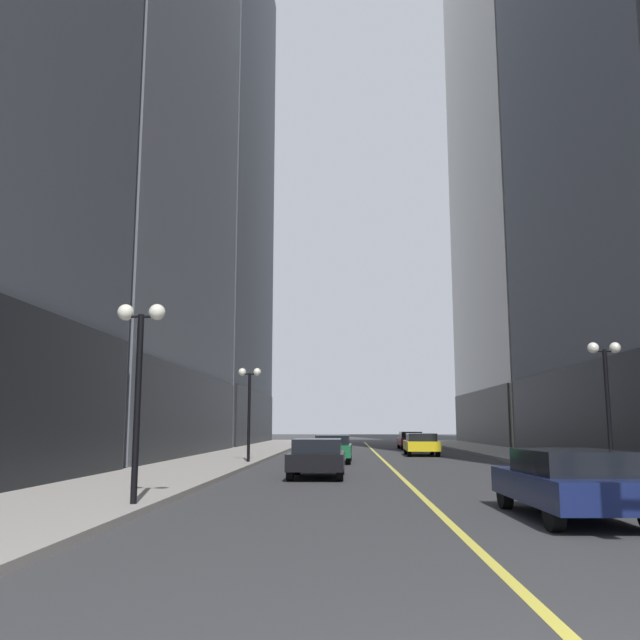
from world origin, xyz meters
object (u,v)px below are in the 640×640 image
(car_navy, at_px, (569,481))
(car_green, at_px, (333,448))
(car_yellow, at_px, (421,443))
(car_black, at_px, (317,456))
(street_lamp_right_mid, at_px, (606,379))
(car_maroon, at_px, (410,440))
(street_lamp_left_far, at_px, (249,393))
(street_lamp_left_near, at_px, (139,357))

(car_navy, xyz_separation_m, car_green, (-4.97, 19.53, -0.00))
(car_yellow, bearing_deg, car_navy, -90.34)
(car_yellow, bearing_deg, car_black, -107.58)
(car_navy, distance_m, street_lamp_right_mid, 9.53)
(car_navy, relative_size, car_maroon, 1.03)
(street_lamp_right_mid, bearing_deg, car_yellow, 101.29)
(street_lamp_left_far, relative_size, street_lamp_right_mid, 1.00)
(car_maroon, xyz_separation_m, street_lamp_left_far, (-9.31, -20.62, 2.54))
(car_navy, bearing_deg, car_yellow, 89.66)
(car_green, relative_size, street_lamp_left_near, 0.97)
(car_black, height_order, street_lamp_left_near, street_lamp_left_near)
(car_black, distance_m, street_lamp_left_far, 8.51)
(car_yellow, height_order, street_lamp_left_far, street_lamp_left_far)
(car_yellow, height_order, street_lamp_right_mid, street_lamp_right_mid)
(car_maroon, height_order, street_lamp_left_near, street_lamp_left_near)
(car_navy, height_order, car_black, same)
(street_lamp_left_near, distance_m, street_lamp_right_mid, 14.76)
(car_green, bearing_deg, street_lamp_right_mid, -51.45)
(car_green, xyz_separation_m, street_lamp_left_far, (-3.83, -1.99, 2.54))
(street_lamp_left_near, xyz_separation_m, street_lamp_right_mid, (12.80, 7.35, 0.00))
(car_green, bearing_deg, car_black, -92.13)
(car_yellow, relative_size, street_lamp_left_far, 1.08)
(car_green, distance_m, car_maroon, 19.42)
(car_green, xyz_separation_m, street_lamp_left_near, (-3.83, -18.61, 2.54))
(car_black, height_order, street_lamp_right_mid, street_lamp_right_mid)
(car_green, distance_m, street_lamp_left_far, 5.01)
(street_lamp_left_near, distance_m, street_lamp_left_far, 16.62)
(car_maroon, bearing_deg, street_lamp_left_far, -114.30)
(car_black, bearing_deg, car_green, 87.87)
(street_lamp_left_near, bearing_deg, car_maroon, 75.96)
(car_black, xyz_separation_m, street_lamp_left_far, (-3.48, 7.34, 2.54))
(car_black, relative_size, street_lamp_left_far, 0.94)
(car_black, bearing_deg, car_navy, -62.46)
(street_lamp_left_near, height_order, street_lamp_left_far, same)
(car_maroon, bearing_deg, street_lamp_right_mid, -83.34)
(car_green, bearing_deg, car_maroon, 73.60)
(car_navy, distance_m, street_lamp_left_far, 19.79)
(street_lamp_left_near, height_order, street_lamp_right_mid, same)
(car_yellow, distance_m, street_lamp_right_mid, 19.77)
(street_lamp_left_near, relative_size, street_lamp_left_far, 1.00)
(street_lamp_left_near, bearing_deg, car_black, 69.44)
(car_navy, relative_size, street_lamp_left_far, 1.04)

